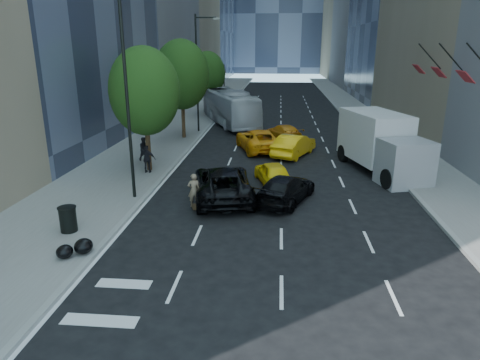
# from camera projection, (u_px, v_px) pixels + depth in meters

# --- Properties ---
(ground) EXTENTS (160.00, 160.00, 0.00)m
(ground) POSITION_uv_depth(u_px,v_px,m) (257.00, 237.00, 17.61)
(ground) COLOR black
(ground) RESTS_ON ground
(sidewalk_left) EXTENTS (6.00, 120.00, 0.15)m
(sidewalk_left) POSITION_uv_depth(u_px,v_px,m) (190.00, 117.00, 46.87)
(sidewalk_left) COLOR slate
(sidewalk_left) RESTS_ON ground
(sidewalk_right) EXTENTS (4.00, 120.00, 0.15)m
(sidewalk_right) POSITION_uv_depth(u_px,v_px,m) (366.00, 120.00, 45.23)
(sidewalk_right) COLOR slate
(sidewalk_right) RESTS_ON ground
(lamp_near) EXTENTS (2.13, 0.22, 10.00)m
(lamp_near) POSITION_uv_depth(u_px,v_px,m) (130.00, 84.00, 20.21)
(lamp_near) COLOR black
(lamp_near) RESTS_ON sidewalk_left
(lamp_far) EXTENTS (2.13, 0.22, 10.00)m
(lamp_far) POSITION_uv_depth(u_px,v_px,m) (199.00, 67.00, 37.32)
(lamp_far) COLOR black
(lamp_far) RESTS_ON sidewalk_left
(tree_near) EXTENTS (4.20, 4.20, 7.46)m
(tree_near) POSITION_uv_depth(u_px,v_px,m) (145.00, 91.00, 25.29)
(tree_near) COLOR #322713
(tree_near) RESTS_ON sidewalk_left
(tree_mid) EXTENTS (4.50, 4.50, 7.99)m
(tree_mid) POSITION_uv_depth(u_px,v_px,m) (182.00, 75.00, 34.69)
(tree_mid) COLOR #322713
(tree_mid) RESTS_ON sidewalk_left
(tree_far) EXTENTS (3.90, 3.90, 6.92)m
(tree_far) POSITION_uv_depth(u_px,v_px,m) (208.00, 74.00, 47.25)
(tree_far) COLOR #322713
(tree_far) RESTS_ON sidewalk_left
(traffic_signal) EXTENTS (2.48, 0.53, 5.20)m
(traffic_signal) POSITION_uv_depth(u_px,v_px,m) (224.00, 73.00, 54.90)
(traffic_signal) COLOR black
(traffic_signal) RESTS_ON sidewalk_left
(facade_flags) EXTENTS (1.85, 13.30, 2.05)m
(facade_flags) POSITION_uv_depth(u_px,v_px,m) (454.00, 71.00, 24.34)
(facade_flags) COLOR black
(facade_flags) RESTS_ON ground
(skateboarder) EXTENTS (0.70, 0.58, 1.65)m
(skateboarder) POSITION_uv_depth(u_px,v_px,m) (194.00, 193.00, 20.49)
(skateboarder) COLOR #7C654D
(skateboarder) RESTS_ON ground
(black_sedan_lincoln) EXTENTS (3.88, 6.44, 1.67)m
(black_sedan_lincoln) POSITION_uv_depth(u_px,v_px,m) (223.00, 183.00, 21.89)
(black_sedan_lincoln) COLOR black
(black_sedan_lincoln) RESTS_ON ground
(black_sedan_mercedes) EXTENTS (3.51, 5.08, 1.37)m
(black_sedan_mercedes) POSITION_uv_depth(u_px,v_px,m) (286.00, 189.00, 21.44)
(black_sedan_mercedes) COLOR black
(black_sedan_mercedes) RESTS_ON ground
(taxi_a) EXTENTS (2.49, 4.06, 1.29)m
(taxi_a) POSITION_uv_depth(u_px,v_px,m) (273.00, 173.00, 24.36)
(taxi_a) COLOR yellow
(taxi_a) RESTS_ON ground
(taxi_b) EXTENTS (3.41, 5.03, 1.57)m
(taxi_b) POSITION_uv_depth(u_px,v_px,m) (294.00, 145.00, 30.51)
(taxi_b) COLOR #F3B10C
(taxi_b) RESTS_ON ground
(taxi_c) EXTENTS (4.18, 6.20, 1.58)m
(taxi_c) POSITION_uv_depth(u_px,v_px,m) (258.00, 140.00, 32.22)
(taxi_c) COLOR #FFA10D
(taxi_c) RESTS_ON ground
(taxi_d) EXTENTS (3.47, 4.84, 1.30)m
(taxi_d) POSITION_uv_depth(u_px,v_px,m) (284.00, 132.00, 35.69)
(taxi_d) COLOR orange
(taxi_d) RESTS_ON ground
(city_bus) EXTENTS (7.13, 12.34, 3.38)m
(city_bus) POSITION_uv_depth(u_px,v_px,m) (230.00, 107.00, 42.88)
(city_bus) COLOR silver
(city_bus) RESTS_ON ground
(box_truck) EXTENTS (4.60, 7.94, 3.58)m
(box_truck) POSITION_uv_depth(u_px,v_px,m) (381.00, 143.00, 26.34)
(box_truck) COLOR silver
(box_truck) RESTS_ON ground
(pedestrian_a) EXTENTS (0.98, 0.95, 1.60)m
(pedestrian_a) POSITION_uv_depth(u_px,v_px,m) (144.00, 149.00, 28.62)
(pedestrian_a) COLOR black
(pedestrian_a) RESTS_ON sidewalk_left
(pedestrian_b) EXTENTS (1.00, 0.45, 1.69)m
(pedestrian_b) POSITION_uv_depth(u_px,v_px,m) (147.00, 159.00, 25.89)
(pedestrian_b) COLOR black
(pedestrian_b) RESTS_ON sidewalk_left
(trash_can) EXTENTS (0.68, 0.68, 1.03)m
(trash_can) POSITION_uv_depth(u_px,v_px,m) (68.00, 220.00, 17.70)
(trash_can) COLOR black
(trash_can) RESTS_ON sidewalk_left
(garbage_bags) EXTENTS (1.16, 1.12, 0.57)m
(garbage_bags) POSITION_uv_depth(u_px,v_px,m) (76.00, 248.00, 15.72)
(garbage_bags) COLOR black
(garbage_bags) RESTS_ON sidewalk_left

